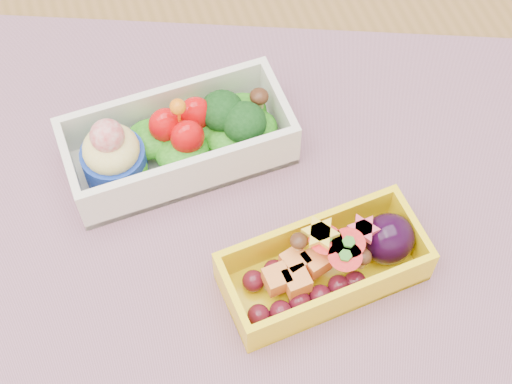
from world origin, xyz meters
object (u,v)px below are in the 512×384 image
object	(u,v)px
table	(242,249)
placemat	(249,225)
bento_white	(177,141)
bento_yellow	(328,265)

from	to	relation	value
table	placemat	size ratio (longest dim) A/B	2.27
table	bento_white	size ratio (longest dim) A/B	6.68
bento_yellow	bento_white	bearing A→B (deg)	114.32
table	bento_white	world-z (taller)	bento_white
bento_white	bento_yellow	world-z (taller)	bento_white
table	bento_white	distance (m)	0.14
table	bento_yellow	xyz separation A→B (m)	(0.04, -0.09, 0.12)
bento_white	placemat	bearing A→B (deg)	-67.70
table	bento_yellow	distance (m)	0.16
bento_white	bento_yellow	distance (m)	0.16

